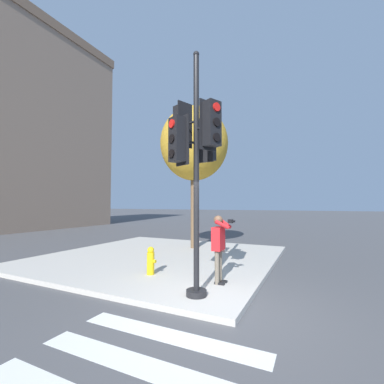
{
  "coord_description": "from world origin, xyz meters",
  "views": [
    {
      "loc": [
        -4.7,
        -1.72,
        2.03
      ],
      "look_at": [
        0.39,
        0.72,
        2.29
      ],
      "focal_mm": 24.0,
      "sensor_mm": 36.0,
      "label": 1
    }
  ],
  "objects_px": {
    "fire_hydrant": "(151,261)",
    "street_tree": "(194,144)",
    "person_photographer": "(219,242)",
    "traffic_signal_pole": "(195,147)"
  },
  "relations": [
    {
      "from": "traffic_signal_pole",
      "to": "fire_hydrant",
      "type": "xyz_separation_m",
      "value": [
        0.93,
        1.76,
        -2.75
      ]
    },
    {
      "from": "person_photographer",
      "to": "street_tree",
      "type": "distance_m",
      "value": 6.14
    },
    {
      "from": "street_tree",
      "to": "fire_hydrant",
      "type": "bearing_deg",
      "value": -170.53
    },
    {
      "from": "street_tree",
      "to": "fire_hydrant",
      "type": "height_order",
      "value": "street_tree"
    },
    {
      "from": "street_tree",
      "to": "traffic_signal_pole",
      "type": "bearing_deg",
      "value": -154.72
    },
    {
      "from": "person_photographer",
      "to": "street_tree",
      "type": "height_order",
      "value": "street_tree"
    },
    {
      "from": "street_tree",
      "to": "person_photographer",
      "type": "bearing_deg",
      "value": -147.93
    },
    {
      "from": "person_photographer",
      "to": "fire_hydrant",
      "type": "bearing_deg",
      "value": 92.77
    },
    {
      "from": "fire_hydrant",
      "to": "street_tree",
      "type": "bearing_deg",
      "value": 9.47
    },
    {
      "from": "traffic_signal_pole",
      "to": "street_tree",
      "type": "xyz_separation_m",
      "value": [
        5.26,
        2.48,
        1.43
      ]
    }
  ]
}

